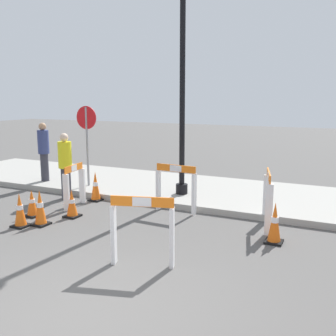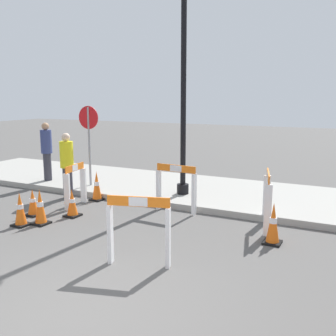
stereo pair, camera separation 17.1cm
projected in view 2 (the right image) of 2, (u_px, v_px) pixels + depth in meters
name	position (u px, v px, depth m)	size (l,w,h in m)	color
ground_plane	(66.00, 320.00, 4.43)	(60.00, 60.00, 0.00)	#565451
sidewalk_slab	(232.00, 195.00, 9.79)	(18.00, 3.23, 0.14)	#9E9B93
streetlamp_post	(184.00, 44.00, 8.97)	(0.44, 0.44, 5.52)	black
stop_sign	(89.00, 132.00, 10.28)	(0.60, 0.06, 2.10)	gray
barricade_0	(267.00, 198.00, 7.39)	(0.35, 0.90, 1.10)	white
barricade_1	(176.00, 186.00, 8.46)	(0.93, 0.18, 1.04)	white
barricade_2	(75.00, 184.00, 8.93)	(0.25, 0.78, 0.97)	white
barricade_3	(139.00, 228.00, 5.78)	(0.94, 0.39, 1.05)	white
traffic_cone_0	(72.00, 203.00, 8.20)	(0.30, 0.30, 0.59)	black
traffic_cone_1	(20.00, 210.00, 7.61)	(0.30, 0.30, 0.67)	black
traffic_cone_2	(40.00, 207.00, 7.69)	(0.30, 0.30, 0.71)	black
traffic_cone_3	(97.00, 186.00, 9.48)	(0.30, 0.30, 0.72)	black
traffic_cone_4	(273.00, 224.00, 6.66)	(0.30, 0.30, 0.72)	black
traffic_cone_5	(33.00, 203.00, 8.27)	(0.30, 0.30, 0.57)	black
person_worker	(67.00, 163.00, 9.60)	(0.39, 0.39, 1.61)	#33333D
person_pedestrian	(47.00, 149.00, 10.98)	(0.40, 0.40, 1.63)	#33333D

